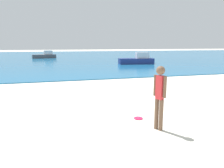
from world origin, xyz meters
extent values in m
cube|color=#1E6B9E|center=(0.00, 45.86, 0.03)|extent=(160.00, 60.00, 0.06)
cylinder|color=brown|center=(0.90, 7.27, 0.43)|extent=(0.11, 0.11, 0.85)
cylinder|color=brown|center=(0.84, 7.41, 0.43)|extent=(0.11, 0.11, 0.85)
cube|color=red|center=(0.87, 7.34, 1.17)|extent=(0.19, 0.23, 0.64)
sphere|color=brown|center=(0.87, 7.34, 1.63)|extent=(0.23, 0.23, 0.23)
cylinder|color=brown|center=(0.94, 7.20, 1.21)|extent=(0.09, 0.09, 0.57)
cylinder|color=brown|center=(0.81, 7.49, 1.21)|extent=(0.09, 0.09, 0.57)
cylinder|color=#E51E4C|center=(0.68, 8.27, 0.01)|extent=(0.28, 0.28, 0.03)
cube|color=navy|center=(7.61, 25.52, 0.38)|extent=(4.17, 1.71, 0.65)
cube|color=silver|center=(8.34, 25.45, 1.07)|extent=(1.55, 1.05, 0.73)
cube|color=#4C4C51|center=(-3.12, 39.62, 0.36)|extent=(3.90, 1.82, 0.60)
cube|color=silver|center=(-2.45, 39.74, 1.00)|extent=(1.47, 1.06, 0.68)
camera|label=1|loc=(-1.83, 2.43, 2.29)|focal=33.86mm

